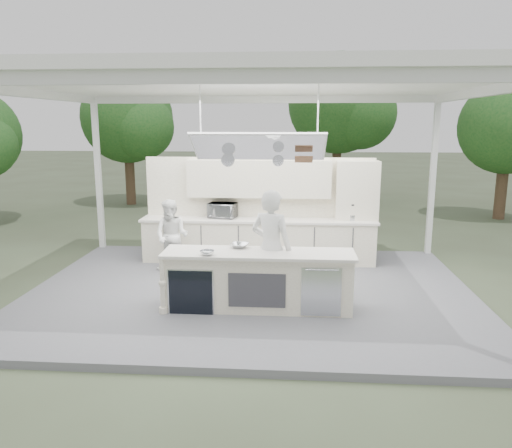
# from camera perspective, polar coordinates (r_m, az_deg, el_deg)

# --- Properties ---
(ground) EXTENTS (90.00, 90.00, 0.00)m
(ground) POSITION_cam_1_polar(r_m,az_deg,el_deg) (9.24, -0.57, -8.18)
(ground) COLOR #48553B
(ground) RESTS_ON ground
(stage_deck) EXTENTS (8.00, 6.00, 0.12)m
(stage_deck) POSITION_cam_1_polar(r_m,az_deg,el_deg) (9.22, -0.57, -7.83)
(stage_deck) COLOR #5D5C61
(stage_deck) RESTS_ON ground
(tent) EXTENTS (8.20, 6.20, 3.86)m
(tent) POSITION_cam_1_polar(r_m,az_deg,el_deg) (8.70, -0.61, 15.45)
(tent) COLOR white
(tent) RESTS_ON ground
(demo_island) EXTENTS (3.10, 0.79, 0.95)m
(demo_island) POSITION_cam_1_polar(r_m,az_deg,el_deg) (8.17, 0.13, -6.44)
(demo_island) COLOR white
(demo_island) RESTS_ON stage_deck
(back_counter) EXTENTS (5.08, 0.72, 0.95)m
(back_counter) POSITION_cam_1_polar(r_m,az_deg,el_deg) (10.88, 0.26, -1.83)
(back_counter) COLOR white
(back_counter) RESTS_ON stage_deck
(back_wall_unit) EXTENTS (5.05, 0.48, 2.25)m
(back_wall_unit) POSITION_cam_1_polar(r_m,az_deg,el_deg) (10.89, 2.69, 3.40)
(back_wall_unit) COLOR white
(back_wall_unit) RESTS_ON stage_deck
(tree_cluster) EXTENTS (19.55, 9.40, 5.85)m
(tree_cluster) POSITION_cam_1_polar(r_m,az_deg,el_deg) (18.46, 1.51, 12.10)
(tree_cluster) COLOR brown
(tree_cluster) RESTS_ON ground
(head_chef) EXTENTS (0.83, 0.69, 1.94)m
(head_chef) POSITION_cam_1_polar(r_m,az_deg,el_deg) (8.22, 1.75, -2.74)
(head_chef) COLOR silver
(head_chef) RESTS_ON stage_deck
(sous_chef) EXTENTS (0.82, 0.69, 1.48)m
(sous_chef) POSITION_cam_1_polar(r_m,az_deg,el_deg) (10.23, -9.60, -1.36)
(sous_chef) COLOR white
(sous_chef) RESTS_ON stage_deck
(toaster_oven) EXTENTS (0.66, 0.51, 0.33)m
(toaster_oven) POSITION_cam_1_polar(r_m,az_deg,el_deg) (10.89, -3.85, 1.56)
(toaster_oven) COLOR silver
(toaster_oven) RESTS_ON back_counter
(bowl_large) EXTENTS (0.37, 0.37, 0.07)m
(bowl_large) POSITION_cam_1_polar(r_m,az_deg,el_deg) (8.31, -1.91, -2.48)
(bowl_large) COLOR #BABDC2
(bowl_large) RESTS_ON demo_island
(bowl_small) EXTENTS (0.31, 0.31, 0.07)m
(bowl_small) POSITION_cam_1_polar(r_m,az_deg,el_deg) (7.89, -5.62, -3.29)
(bowl_small) COLOR silver
(bowl_small) RESTS_ON demo_island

